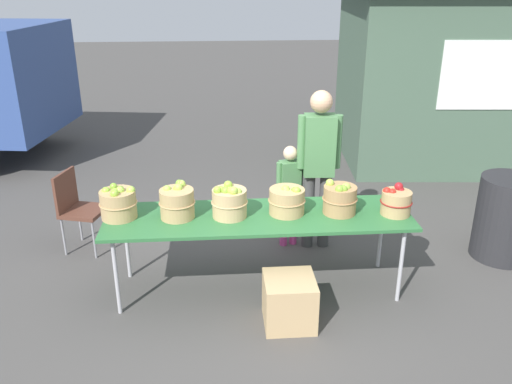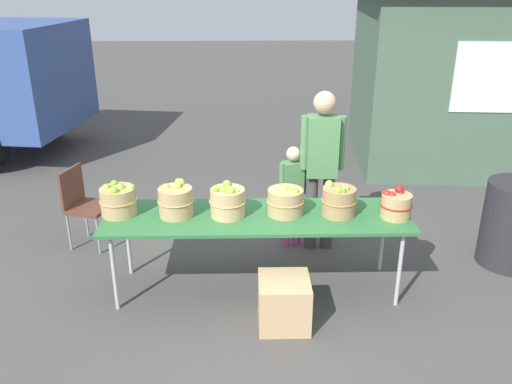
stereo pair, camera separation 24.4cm
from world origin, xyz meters
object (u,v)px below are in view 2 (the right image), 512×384
Objects in this scene: market_table at (257,219)px; apple_basket_green_2 at (227,201)px; folding_chair at (83,201)px; apple_basket_green_3 at (286,201)px; produce_crate at (284,302)px; apple_basket_green_4 at (339,201)px; apple_basket_red_0 at (396,205)px; vendor_adult at (322,160)px; apple_basket_green_1 at (176,201)px; apple_basket_green_0 at (118,200)px; child_customer at (292,189)px.

apple_basket_green_2 is (-0.26, -0.01, 0.18)m from market_table.
apple_basket_green_2 reaches higher than folding_chair.
produce_crate is at bearing -94.14° from apple_basket_green_3.
produce_crate is at bearing -132.99° from apple_basket_green_4.
apple_basket_green_2 is at bearing 177.91° from apple_basket_red_0.
apple_basket_green_4 is 1.01m from produce_crate.
apple_basket_green_2 is 0.19× the size of vendor_adult.
apple_basket_green_4 is at bearing -0.38° from market_table.
apple_basket_green_1 is (-0.71, 0.02, 0.18)m from market_table.
apple_basket_green_1 is (0.51, -0.03, 0.00)m from apple_basket_green_0.
apple_basket_red_0 is at bearing -2.63° from apple_basket_green_0.
apple_basket_green_2 is at bearing -179.88° from apple_basket_green_4.
apple_basket_green_0 is 1.17× the size of apple_basket_red_0.
apple_basket_red_0 is 0.25× the size of child_customer.
apple_basket_green_1 is 0.19× the size of vendor_adult.
produce_crate is (1.43, -0.60, -0.68)m from apple_basket_green_0.
folding_chair is 2.05× the size of produce_crate.
apple_basket_green_4 reaches higher than apple_basket_green_3.
vendor_adult is 1.51× the size of child_customer.
vendor_adult is at bearing 155.90° from child_customer.
apple_basket_green_2 reaches higher than apple_basket_green_4.
apple_basket_green_0 is 0.30× the size of child_customer.
apple_basket_green_3 is 0.96m from apple_basket_red_0.
apple_basket_green_2 is at bearing -105.14° from folding_chair.
apple_basket_green_2 is at bearing 38.89° from child_customer.
apple_basket_green_4 reaches higher than produce_crate.
market_table is 2.05m from folding_chair.
apple_basket_green_0 is 1.81m from child_customer.
apple_basket_green_4 is 0.19× the size of vendor_adult.
apple_basket_green_3 reaches higher than produce_crate.
apple_basket_green_1 is at bearing -179.56° from apple_basket_green_3.
folding_chair is (-0.60, 0.87, -0.38)m from apple_basket_green_0.
apple_basket_green_0 is 1.02× the size of apple_basket_green_2.
apple_basket_green_0 reaches higher than apple_basket_green_3.
apple_basket_green_4 is at bearing -94.46° from folding_chair.
apple_basket_red_0 is (2.43, -0.11, -0.02)m from apple_basket_green_0.
apple_basket_green_4 is at bearing -1.65° from apple_basket_green_0.
market_table reaches higher than produce_crate.
market_table is at bearing -2.41° from apple_basket_green_0.
folding_chair is (-2.07, 0.90, -0.36)m from apple_basket_green_3.
child_customer is (1.61, 0.80, -0.23)m from apple_basket_green_0.
apple_basket_green_1 reaches higher than apple_basket_red_0.
apple_basket_green_3 is 0.39× the size of folding_chair.
market_table is 0.30m from apple_basket_green_3.
folding_chair is (-1.82, 0.92, -0.21)m from market_table.
apple_basket_green_4 is (1.43, -0.02, -0.00)m from apple_basket_green_1.
apple_basket_green_1 is 0.95× the size of apple_basket_green_3.
produce_crate is (-1.00, -0.49, -0.66)m from apple_basket_red_0.
apple_basket_green_3 is 0.89m from vendor_adult.
apple_basket_red_0 is at bearing -2.36° from apple_basket_green_1.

